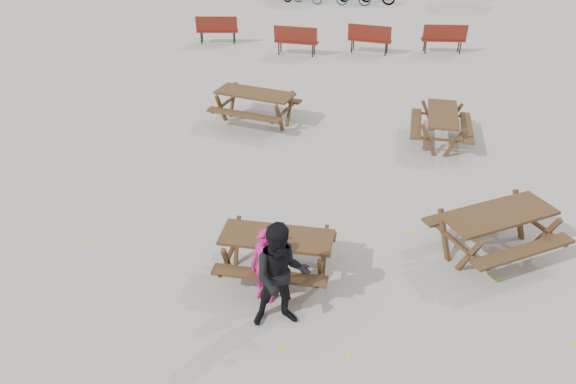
% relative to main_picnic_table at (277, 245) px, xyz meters
% --- Properties ---
extents(ground, '(80.00, 80.00, 0.00)m').
position_rel_main_picnic_table_xyz_m(ground, '(0.00, 0.00, -0.59)').
color(ground, gray).
rests_on(ground, ground).
extents(main_picnic_table, '(1.80, 1.45, 0.78)m').
position_rel_main_picnic_table_xyz_m(main_picnic_table, '(0.00, 0.00, 0.00)').
color(main_picnic_table, '#342013').
rests_on(main_picnic_table, ground).
extents(food_tray, '(0.18, 0.11, 0.03)m').
position_rel_main_picnic_table_xyz_m(food_tray, '(-0.08, -0.13, 0.21)').
color(food_tray, white).
rests_on(food_tray, main_picnic_table).
extents(bread_roll, '(0.14, 0.06, 0.05)m').
position_rel_main_picnic_table_xyz_m(bread_roll, '(-0.08, -0.13, 0.25)').
color(bread_roll, tan).
rests_on(bread_roll, food_tray).
extents(soda_bottle, '(0.07, 0.07, 0.17)m').
position_rel_main_picnic_table_xyz_m(soda_bottle, '(0.10, -0.14, 0.26)').
color(soda_bottle, silver).
rests_on(soda_bottle, main_picnic_table).
extents(child, '(0.52, 0.41, 1.26)m').
position_rel_main_picnic_table_xyz_m(child, '(-0.06, -0.62, 0.05)').
color(child, '#B91770').
rests_on(child, ground).
extents(adult, '(1.00, 0.88, 1.72)m').
position_rel_main_picnic_table_xyz_m(adult, '(0.28, -1.07, 0.28)').
color(adult, black).
rests_on(adult, ground).
extents(picnic_table_east, '(2.49, 2.39, 0.84)m').
position_rel_main_picnic_table_xyz_m(picnic_table_east, '(3.57, 1.24, -0.17)').
color(picnic_table_east, '#342013').
rests_on(picnic_table_east, ground).
extents(picnic_table_north, '(2.26, 1.97, 0.85)m').
position_rel_main_picnic_table_xyz_m(picnic_table_north, '(-1.75, 5.91, -0.16)').
color(picnic_table_north, '#342013').
rests_on(picnic_table_north, ground).
extents(picnic_table_far, '(1.48, 1.82, 0.76)m').
position_rel_main_picnic_table_xyz_m(picnic_table_far, '(2.88, 5.60, -0.20)').
color(picnic_table_far, '#342013').
rests_on(picnic_table_far, ground).
extents(park_bench_row, '(9.70, 1.79, 1.03)m').
position_rel_main_picnic_table_xyz_m(park_bench_row, '(-0.59, 12.54, -0.07)').
color(park_bench_row, maroon).
rests_on(park_bench_row, ground).
extents(fallen_leaves, '(11.00, 11.00, 0.01)m').
position_rel_main_picnic_table_xyz_m(fallen_leaves, '(0.50, 2.50, -0.58)').
color(fallen_leaves, gold).
rests_on(fallen_leaves, ground).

